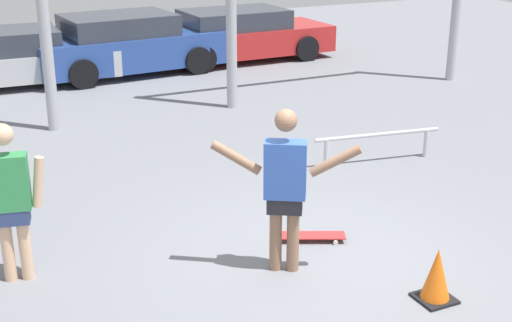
# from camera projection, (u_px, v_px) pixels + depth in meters

# --- Properties ---
(ground_plane) EXTENTS (36.00, 36.00, 0.00)m
(ground_plane) POSITION_uv_depth(u_px,v_px,m) (316.00, 261.00, 7.90)
(ground_plane) COLOR slate
(skateboarder) EXTENTS (1.39, 0.89, 1.80)m
(skateboarder) POSITION_uv_depth(u_px,v_px,m) (285.00, 183.00, 7.39)
(skateboarder) COLOR #8C664C
(skateboarder) RESTS_ON ground_plane
(skateboard) EXTENTS (0.79, 0.52, 0.08)m
(skateboard) POSITION_uv_depth(u_px,v_px,m) (312.00, 236.00, 8.35)
(skateboard) COLOR red
(skateboard) RESTS_ON ground_plane
(grind_rail) EXTENTS (2.02, 0.37, 0.47)m
(grind_rail) POSITION_uv_depth(u_px,v_px,m) (377.00, 140.00, 10.80)
(grind_rail) COLOR #B7BABF
(grind_rail) RESTS_ON ground_plane
(parked_car_silver) EXTENTS (4.61, 2.02, 1.20)m
(parked_car_silver) POSITION_uv_depth(u_px,v_px,m) (5.00, 59.00, 15.31)
(parked_car_silver) COLOR #B7BABF
(parked_car_silver) RESTS_ON ground_plane
(parked_car_blue) EXTENTS (4.52, 2.31, 1.37)m
(parked_car_blue) POSITION_uv_depth(u_px,v_px,m) (125.00, 45.00, 16.38)
(parked_car_blue) COLOR #284793
(parked_car_blue) RESTS_ON ground_plane
(parked_car_red) EXTENTS (4.58, 2.04, 1.27)m
(parked_car_red) POSITION_uv_depth(u_px,v_px,m) (239.00, 35.00, 17.80)
(parked_car_red) COLOR red
(parked_car_red) RESTS_ON ground_plane
(bystander) EXTENTS (0.75, 0.29, 1.71)m
(bystander) POSITION_uv_depth(u_px,v_px,m) (10.00, 197.00, 7.21)
(bystander) COLOR #DBAD89
(bystander) RESTS_ON ground_plane
(traffic_cone) EXTENTS (0.36, 0.36, 0.56)m
(traffic_cone) POSITION_uv_depth(u_px,v_px,m) (437.00, 275.00, 7.04)
(traffic_cone) COLOR black
(traffic_cone) RESTS_ON ground_plane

